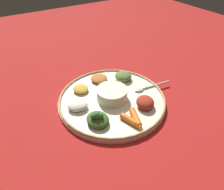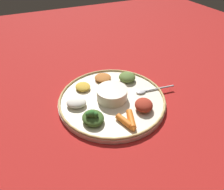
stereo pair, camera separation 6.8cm
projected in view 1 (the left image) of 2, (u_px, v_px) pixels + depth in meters
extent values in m
plane|color=maroon|center=(112.00, 102.00, 0.70)|extent=(2.40, 2.40, 0.00)
cylinder|color=beige|center=(112.00, 100.00, 0.69)|extent=(0.37, 0.37, 0.01)
torus|color=tan|center=(112.00, 98.00, 0.68)|extent=(0.36, 0.36, 0.01)
cylinder|color=beige|center=(112.00, 94.00, 0.67)|extent=(0.10, 0.10, 0.04)
cylinder|color=#99471E|center=(112.00, 90.00, 0.66)|extent=(0.09, 0.09, 0.01)
ellipsoid|color=silver|center=(139.00, 90.00, 0.72)|extent=(0.04, 0.03, 0.01)
cylinder|color=silver|center=(156.00, 85.00, 0.74)|extent=(0.11, 0.02, 0.01)
ellipsoid|color=#385623|center=(98.00, 119.00, 0.59)|extent=(0.07, 0.08, 0.03)
sphere|color=#2D6628|center=(97.00, 115.00, 0.57)|extent=(0.02, 0.02, 0.02)
sphere|color=#2D6628|center=(93.00, 116.00, 0.57)|extent=(0.02, 0.02, 0.02)
sphere|color=#2D6628|center=(100.00, 116.00, 0.57)|extent=(0.02, 0.02, 0.02)
cylinder|color=orange|center=(129.00, 119.00, 0.59)|extent=(0.03, 0.06, 0.02)
cone|color=orange|center=(139.00, 125.00, 0.58)|extent=(0.02, 0.02, 0.02)
cylinder|color=orange|center=(135.00, 117.00, 0.60)|extent=(0.04, 0.07, 0.02)
cone|color=orange|center=(140.00, 128.00, 0.57)|extent=(0.02, 0.02, 0.02)
ellipsoid|color=#B2662D|center=(99.00, 78.00, 0.77)|extent=(0.08, 0.08, 0.02)
ellipsoid|color=silver|center=(78.00, 105.00, 0.64)|extent=(0.08, 0.08, 0.03)
ellipsoid|color=gold|center=(81.00, 89.00, 0.71)|extent=(0.07, 0.07, 0.02)
ellipsoid|color=#567033|center=(123.00, 76.00, 0.77)|extent=(0.08, 0.08, 0.03)
ellipsoid|color=maroon|center=(145.00, 102.00, 0.64)|extent=(0.08, 0.08, 0.03)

